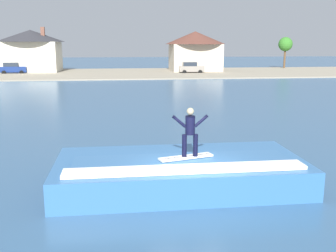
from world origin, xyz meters
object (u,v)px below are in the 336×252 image
object	(u,v)px
surfer	(190,130)
house_gabled_white	(195,49)
house_with_chimney	(31,49)
wave_crest	(180,172)
tree_tall_bare	(285,45)
surfboard	(186,157)
car_near_shore	(14,68)
car_far_shore	(191,68)

from	to	relation	value
surfer	house_gabled_white	xyz separation A→B (m)	(10.97, 55.45, 1.81)
surfer	house_with_chimney	bearing A→B (deg)	106.05
surfer	house_gabled_white	size ratio (longest dim) A/B	0.16
wave_crest	tree_tall_bare	distance (m)	67.50
surfboard	car_near_shore	world-z (taller)	car_near_shore
surfer	house_gabled_white	distance (m)	56.56
car_near_shore	car_far_shore	bearing A→B (deg)	-4.81
wave_crest	house_gabled_white	distance (m)	56.39
house_with_chimney	tree_tall_bare	distance (m)	46.06
wave_crest	car_near_shore	distance (m)	56.66
car_near_shore	house_gabled_white	world-z (taller)	house_gabled_white
surfer	house_gabled_white	world-z (taller)	house_gabled_white
wave_crest	surfboard	bearing A→B (deg)	-60.50
surfer	house_gabled_white	bearing A→B (deg)	78.81
surfboard	car_far_shore	bearing A→B (deg)	79.37
car_far_shore	house_with_chimney	world-z (taller)	house_with_chimney
surfer	car_near_shore	size ratio (longest dim) A/B	0.40
surfboard	tree_tall_bare	world-z (taller)	tree_tall_bare
wave_crest	house_with_chimney	world-z (taller)	house_with_chimney
car_near_shore	car_far_shore	world-z (taller)	same
surfboard	house_gabled_white	world-z (taller)	house_gabled_white
surfer	wave_crest	bearing A→B (deg)	133.01
surfer	tree_tall_bare	distance (m)	67.58
car_near_shore	tree_tall_bare	bearing A→B (deg)	8.19
car_far_shore	house_gabled_white	bearing A→B (deg)	70.15
house_gabled_white	surfer	bearing A→B (deg)	-101.19
wave_crest	house_gabled_white	world-z (taller)	house_gabled_white
surfboard	car_near_shore	bearing A→B (deg)	109.07
surfboard	house_gabled_white	bearing A→B (deg)	78.69
car_near_shore	house_with_chimney	world-z (taller)	house_with_chimney
surfer	house_with_chimney	xyz separation A→B (m)	(-16.55, 57.52, 1.84)
surfboard	house_with_chimney	size ratio (longest dim) A/B	0.17
house_gabled_white	tree_tall_bare	distance (m)	19.20
house_with_chimney	wave_crest	bearing A→B (deg)	-74.13
surfboard	tree_tall_bare	distance (m)	67.65
house_with_chimney	surfer	bearing A→B (deg)	-73.95
car_far_shore	tree_tall_bare	xyz separation A→B (m)	(19.86, 9.31, 3.63)
wave_crest	car_far_shore	distance (m)	52.12
surfer	car_far_shore	xyz separation A→B (m)	(9.54, 51.49, -1.14)
wave_crest	car_near_shore	xyz separation A→B (m)	(-18.46, 53.57, 0.43)
surfboard	house_gabled_white	distance (m)	56.60
wave_crest	tree_tall_bare	bearing A→B (deg)	63.87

